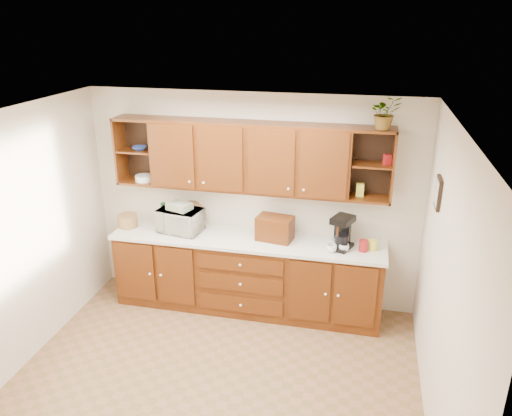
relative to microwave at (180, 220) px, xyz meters
The scene contains 26 objects.
floor 2.00m from the microwave, 60.48° to the right, with size 4.00×4.00×0.00m, color #8B5C40.
ceiling 2.27m from the microwave, 60.48° to the right, with size 4.00×4.00×0.00m, color white.
back_wall 0.90m from the microwave, 18.78° to the left, with size 4.00×4.00×0.00m, color beige.
left_wall 1.89m from the microwave, 128.54° to the right, with size 3.50×3.50×0.00m, color beige.
right_wall 3.20m from the microwave, 27.40° to the right, with size 3.50×3.50×0.00m, color beige.
base_cabinets 1.04m from the microwave, ahead, with size 3.20×0.60×0.90m, color #3E1707.
countertop 0.85m from the microwave, ahead, with size 3.24×0.64×0.04m, color silver.
upper_cabinets 1.17m from the microwave, ahead, with size 3.20×0.33×0.80m.
undercabinet_light 0.92m from the microwave, ahead, with size 0.40×0.05×0.03m, color white.
framed_picture 2.97m from the microwave, 11.41° to the right, with size 0.03×0.24×0.30m, color black.
wicker_basket 0.69m from the microwave, behind, with size 0.24×0.24×0.15m, color #A67345.
microwave is the anchor object (origin of this frame).
towel_stack 0.18m from the microwave, ahead, with size 0.27×0.20×0.08m, color #DFBD69.
wine_bottle 0.29m from the microwave, 154.44° to the left, with size 0.06×0.06×0.30m, color black.
woven_tray 0.26m from the microwave, 72.27° to the left, with size 0.32×0.32×0.02m, color #A67345.
bread_box 1.16m from the microwave, ahead, with size 0.41×0.26×0.29m, color #3E1707.
mug_tree 1.89m from the microwave, ahead, with size 0.26×0.27×0.31m.
canister_red 2.18m from the microwave, ahead, with size 0.10×0.10×0.13m, color maroon.
canister_white 1.17m from the microwave, ahead, with size 0.08×0.08×0.20m, color white.
canister_yellow 2.29m from the microwave, ahead, with size 0.09×0.09×0.12m, color yellow.
coffee_maker 1.94m from the microwave, ahead, with size 0.29×0.32×0.38m.
bowl_stack 0.98m from the microwave, 168.49° to the left, with size 0.17×0.17×0.04m, color navy.
plate_stack 0.68m from the microwave, 168.38° to the left, with size 0.22×0.22×0.07m, color white.
pantry_box_yellow 2.16m from the microwave, ahead, with size 0.08×0.06×0.15m, color yellow.
pantry_box_red 2.51m from the microwave, ahead, with size 0.08×0.07×0.11m, color maroon.
potted_plant 2.67m from the microwave, ahead, with size 0.31×0.27×0.35m, color #999999.
Camera 1 is at (1.29, -3.75, 3.40)m, focal length 35.00 mm.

